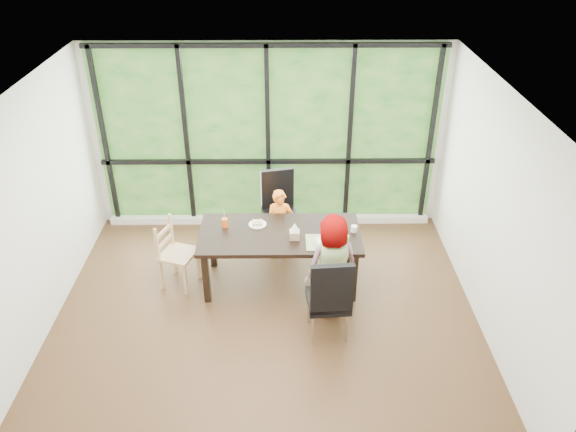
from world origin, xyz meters
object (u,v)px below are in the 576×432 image
object	(u,v)px
plate_near	(327,241)
chair_interior_leather	(328,295)
plate_far	(258,224)
child_toddler	(280,225)
dining_table	(280,258)
chair_end_beech	(178,254)
white_mug	(354,229)
child_older	(330,265)
tissue_box	(294,235)
orange_cup	(225,223)
green_cup	(345,241)
chair_window_leather	(280,211)

from	to	relation	value
plate_near	chair_interior_leather	bearing A→B (deg)	-92.41
plate_far	plate_near	xyz separation A→B (m)	(0.85, -0.39, 0.00)
plate_far	plate_near	distance (m)	0.93
chair_interior_leather	child_toddler	size ratio (longest dim) A/B	1.06
dining_table	chair_end_beech	size ratio (longest dim) A/B	2.21
child_toddler	white_mug	bearing A→B (deg)	-30.38
child_older	tissue_box	bearing A→B (deg)	-62.79
chair_end_beech	dining_table	bearing A→B (deg)	-70.19
child_older	orange_cup	distance (m)	1.45
child_toddler	plate_near	size ratio (longest dim) A/B	3.91
chair_interior_leather	green_cup	size ratio (longest dim) A/B	7.92
white_mug	chair_end_beech	bearing A→B (deg)	-178.94
chair_window_leather	orange_cup	bearing A→B (deg)	-145.42
dining_table	orange_cup	xyz separation A→B (m)	(-0.69, 0.15, 0.43)
chair_window_leather	orange_cup	xyz separation A→B (m)	(-0.69, -0.76, 0.27)
child_older	orange_cup	world-z (taller)	child_older
white_mug	tissue_box	bearing A→B (deg)	-168.52
dining_table	chair_window_leather	distance (m)	0.92
child_older	plate_far	xyz separation A→B (m)	(-0.87, 0.72, 0.11)
child_older	green_cup	xyz separation A→B (m)	(0.19, 0.24, 0.18)
plate_near	tissue_box	bearing A→B (deg)	169.39
chair_window_leather	green_cup	xyz separation A→B (m)	(0.77, -1.19, 0.28)
chair_interior_leather	tissue_box	xyz separation A→B (m)	(-0.36, 0.83, 0.26)
child_toddler	tissue_box	bearing A→B (deg)	-75.15
dining_table	chair_end_beech	bearing A→B (deg)	-179.24
dining_table	plate_near	distance (m)	0.71
plate_far	white_mug	bearing A→B (deg)	-7.94
orange_cup	plate_far	bearing A→B (deg)	6.04
dining_table	chair_window_leather	world-z (taller)	chair_window_leather
white_mug	tissue_box	xyz separation A→B (m)	(-0.74, -0.15, 0.01)
plate_far	orange_cup	xyz separation A→B (m)	(-0.41, -0.04, 0.05)
chair_window_leather	child_older	bearing A→B (deg)	-80.95
chair_interior_leather	child_toddler	bearing A→B (deg)	-75.17
white_mug	dining_table	bearing A→B (deg)	-178.52
chair_window_leather	green_cup	size ratio (longest dim) A/B	7.92
chair_end_beech	tissue_box	distance (m)	1.50
orange_cup	tissue_box	bearing A→B (deg)	-17.55
orange_cup	white_mug	distance (m)	1.61
plate_far	chair_window_leather	bearing A→B (deg)	68.13
chair_end_beech	child_older	world-z (taller)	child_older
child_toddler	orange_cup	xyz separation A→B (m)	(-0.69, -0.42, 0.30)
chair_end_beech	chair_window_leather	bearing A→B (deg)	-35.25
chair_window_leather	orange_cup	size ratio (longest dim) A/B	9.15
chair_end_beech	tissue_box	world-z (taller)	chair_end_beech
chair_end_beech	plate_far	world-z (taller)	chair_end_beech
dining_table	plate_near	bearing A→B (deg)	-19.29
child_older	plate_far	bearing A→B (deg)	-57.71
plate_far	plate_near	bearing A→B (deg)	-24.62
plate_far	plate_near	world-z (taller)	plate_near
child_older	plate_far	world-z (taller)	child_older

